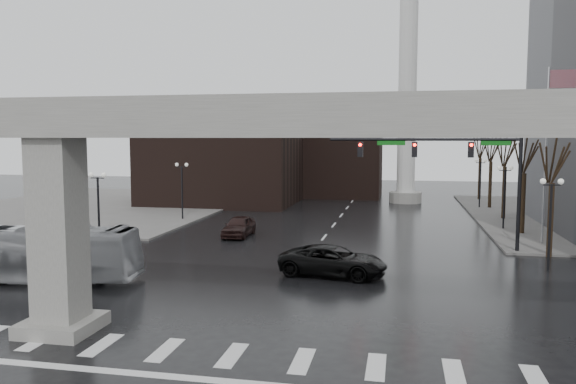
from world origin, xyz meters
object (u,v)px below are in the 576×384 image
(signal_mast_arm, at_px, (457,161))
(pickup_truck, at_px, (333,261))
(far_car, at_px, (239,226))
(city_bus, at_px, (35,253))

(signal_mast_arm, bearing_deg, pickup_truck, -130.72)
(signal_mast_arm, xyz_separation_m, far_car, (-15.27, 2.35, -5.07))
(pickup_truck, bearing_deg, far_car, 46.64)
(far_car, bearing_deg, city_bus, -114.07)
(city_bus, bearing_deg, far_car, -30.88)
(signal_mast_arm, relative_size, far_car, 2.73)
(city_bus, xyz_separation_m, far_car, (6.39, 14.76, -0.71))
(pickup_truck, height_order, city_bus, city_bus)
(pickup_truck, relative_size, far_car, 1.28)
(pickup_truck, distance_m, far_car, 13.35)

